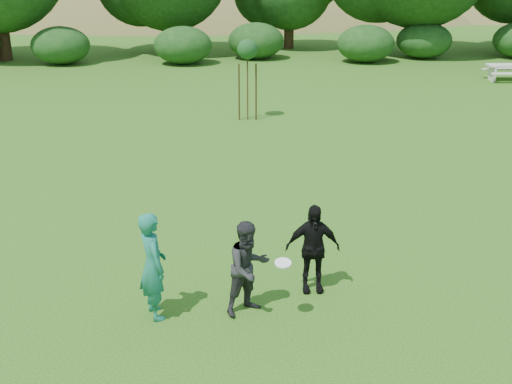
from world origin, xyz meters
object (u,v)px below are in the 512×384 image
Objects in this scene: picnic_table at (507,70)px; player_teal at (153,265)px; player_black at (312,248)px; sapling at (247,52)px; player_grey at (248,268)px.

player_teal is at bearing -125.01° from picnic_table.
player_black is 12.47m from sapling.
sapling is 1.58× the size of picnic_table.
player_grey is at bearing -111.48° from player_teal.
player_grey is 1.00× the size of player_black.
sapling reaches higher than player_grey.
player_teal is at bearing -97.96° from sapling.
player_black reaches higher than picnic_table.
sapling is (0.28, 13.03, 1.60)m from player_grey.
sapling is (1.83, 13.10, 1.50)m from player_teal.
sapling is at bearing -150.50° from picnic_table.
player_grey reaches higher than picnic_table.
sapling reaches higher than picnic_table.
player_grey is at bearing -149.93° from player_black.
player_grey is 23.48m from picnic_table.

